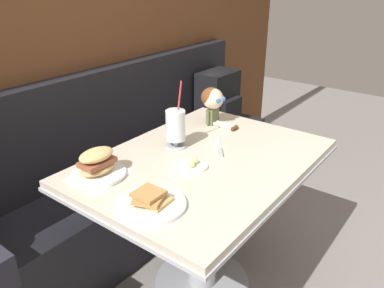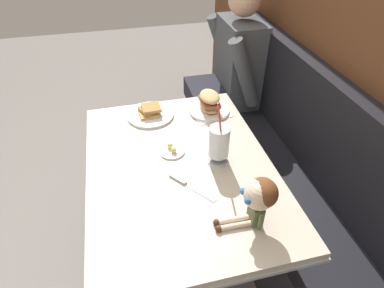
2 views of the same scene
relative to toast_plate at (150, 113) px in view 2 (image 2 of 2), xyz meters
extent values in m
plane|color=gray|center=(0.42, -0.11, -0.76)|extent=(8.00, 8.00, 0.00)
cube|color=black|center=(0.42, 0.66, -0.53)|extent=(2.60, 0.48, 0.45)
cube|color=black|center=(0.42, 0.85, -0.03)|extent=(2.60, 0.10, 0.55)
cube|color=beige|center=(0.42, 0.07, -0.03)|extent=(1.10, 0.80, 0.03)
cube|color=#B7BABF|center=(0.42, 0.07, -0.05)|extent=(1.11, 0.81, 0.02)
cylinder|color=#A5A8AD|center=(0.42, 0.07, -0.39)|extent=(0.14, 0.14, 0.65)
cylinder|color=gray|center=(0.42, 0.07, -0.74)|extent=(0.48, 0.48, 0.04)
cylinder|color=white|center=(0.00, 0.00, -0.01)|extent=(0.25, 0.25, 0.01)
cube|color=tan|center=(0.01, -0.01, 0.01)|extent=(0.10, 0.10, 0.01)
cube|color=#B78447|center=(-0.01, 0.00, 0.02)|extent=(0.12, 0.12, 0.01)
cube|color=#B78447|center=(0.00, 0.01, 0.04)|extent=(0.10, 0.10, 0.01)
cylinder|color=silver|center=(0.43, 0.24, -0.01)|extent=(0.10, 0.10, 0.01)
cylinder|color=silver|center=(0.43, 0.24, 0.01)|extent=(0.03, 0.03, 0.03)
cylinder|color=silver|center=(0.43, 0.24, 0.09)|extent=(0.09, 0.09, 0.14)
cylinder|color=#ADE0A8|center=(0.43, 0.24, 0.09)|extent=(0.08, 0.08, 0.12)
cylinder|color=#DB383D|center=(0.45, 0.24, 0.19)|extent=(0.01, 0.04, 0.22)
cube|color=white|center=(0.03, 0.32, -0.01)|extent=(0.24, 0.24, 0.00)
cylinder|color=white|center=(0.03, 0.32, -0.01)|extent=(0.22, 0.22, 0.01)
ellipsoid|color=tan|center=(0.03, 0.32, 0.02)|extent=(0.15, 0.10, 0.04)
cube|color=#995138|center=(0.03, 0.32, 0.05)|extent=(0.14, 0.09, 0.02)
ellipsoid|color=tan|center=(0.03, 0.32, 0.08)|extent=(0.15, 0.10, 0.04)
cylinder|color=white|center=(0.32, 0.06, -0.01)|extent=(0.12, 0.12, 0.01)
sphere|color=#F4E07A|center=(0.30, 0.05, 0.01)|extent=(0.03, 0.03, 0.03)
sphere|color=#F4E07A|center=(0.34, 0.06, 0.01)|extent=(0.03, 0.03, 0.03)
cube|color=silver|center=(0.60, 0.12, -0.01)|extent=(0.12, 0.10, 0.00)
cube|color=#B2B5BA|center=(0.50, 0.04, -0.01)|extent=(0.08, 0.07, 0.01)
cube|color=#5B6642|center=(0.78, 0.27, 0.03)|extent=(0.06, 0.04, 0.08)
sphere|color=beige|center=(0.78, 0.27, 0.12)|extent=(0.11, 0.11, 0.11)
ellipsoid|color=brown|center=(0.78, 0.29, 0.13)|extent=(0.11, 0.11, 0.10)
sphere|color=#2D6BB2|center=(0.76, 0.23, 0.13)|extent=(0.03, 0.03, 0.03)
sphere|color=#2D6BB2|center=(0.80, 0.22, 0.13)|extent=(0.03, 0.03, 0.03)
cylinder|color=beige|center=(0.76, 0.19, -0.01)|extent=(0.02, 0.12, 0.02)
cylinder|color=beige|center=(0.79, 0.19, -0.01)|extent=(0.02, 0.12, 0.02)
sphere|color=#4C2819|center=(0.76, 0.13, -0.01)|extent=(0.03, 0.03, 0.03)
sphere|color=#4C2819|center=(0.79, 0.13, -0.01)|extent=(0.03, 0.03, 0.03)
cylinder|color=#5B6642|center=(0.74, 0.27, 0.03)|extent=(0.02, 0.02, 0.07)
cylinder|color=#5B6642|center=(0.82, 0.27, 0.03)|extent=(0.02, 0.02, 0.07)
cube|color=#4C5156|center=(-0.52, 0.69, -0.02)|extent=(0.38, 0.24, 0.58)
cube|color=#23232D|center=(-0.52, 0.51, -0.24)|extent=(0.34, 0.36, 0.14)
cylinder|color=#4C5156|center=(-0.75, 0.64, 0.01)|extent=(0.09, 0.25, 0.48)
cylinder|color=#4C5156|center=(-0.29, 0.64, 0.01)|extent=(0.09, 0.25, 0.48)
camera|label=1|loc=(-0.82, -0.80, 0.74)|focal=36.05mm
camera|label=2|loc=(1.45, -0.13, 0.94)|focal=30.28mm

